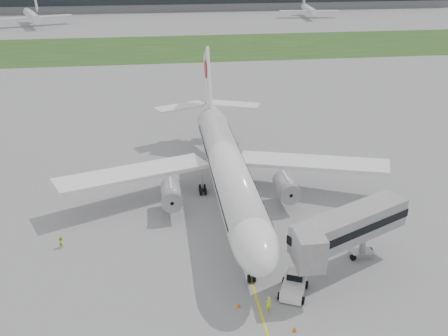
{
  "coord_description": "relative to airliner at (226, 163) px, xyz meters",
  "views": [
    {
      "loc": [
        -9.2,
        -59.01,
        34.12
      ],
      "look_at": [
        -0.69,
        2.0,
        6.18
      ],
      "focal_mm": 40.0,
      "sensor_mm": 36.0,
      "label": 1
    }
  ],
  "objects": [
    {
      "name": "ground",
      "position": [
        0.0,
        -4.87,
        -5.66
      ],
      "size": [
        600.0,
        600.0,
        0.0
      ],
      "primitive_type": "plane",
      "color": "gray",
      "rests_on": "ground"
    },
    {
      "name": "apron_markings",
      "position": [
        0.0,
        -9.87,
        -5.66
      ],
      "size": [
        70.0,
        70.0,
        0.04
      ],
      "primitive_type": null,
      "color": "yellow",
      "rests_on": "ground"
    },
    {
      "name": "grass_strip",
      "position": [
        0.0,
        115.13,
        -5.65
      ],
      "size": [
        600.0,
        50.0,
        0.02
      ],
      "primitive_type": "cube",
      "color": "#25471A",
      "rests_on": "ground"
    },
    {
      "name": "airliner",
      "position": [
        0.0,
        0.0,
        0.0
      ],
      "size": [
        48.13,
        53.95,
        17.88
      ],
      "color": "white",
      "rests_on": "ground"
    },
    {
      "name": "pushback_tug",
      "position": [
        4.12,
        -22.2,
        -4.7
      ],
      "size": [
        3.99,
        4.66,
        2.09
      ],
      "rotation": [
        0.0,
        0.0,
        -0.43
      ],
      "color": "white",
      "rests_on": "ground"
    },
    {
      "name": "jet_bridge",
      "position": [
        10.33,
        -19.36,
        -0.12
      ],
      "size": [
        15.37,
        10.71,
        7.49
      ],
      "rotation": [
        0.0,
        0.0,
        0.45
      ],
      "color": "#9E9EA1",
      "rests_on": "ground"
    },
    {
      "name": "safety_cone_left",
      "position": [
        -2.1,
        -23.83,
        -5.37
      ],
      "size": [
        0.42,
        0.42,
        0.57
      ],
      "primitive_type": "cone",
      "color": "#DC620B",
      "rests_on": "ground"
    },
    {
      "name": "safety_cone_right",
      "position": [
        2.65,
        -28.04,
        -5.37
      ],
      "size": [
        0.43,
        0.43,
        0.59
      ],
      "primitive_type": "cone",
      "color": "#DC620B",
      "rests_on": "ground"
    },
    {
      "name": "ground_crew_near",
      "position": [
        0.78,
        -24.87,
        -4.74
      ],
      "size": [
        0.7,
        0.49,
        1.85
      ],
      "primitive_type": "imported",
      "rotation": [
        0.0,
        0.0,
        3.21
      ],
      "color": "#CDFF2A",
      "rests_on": "ground"
    },
    {
      "name": "ground_crew_far",
      "position": [
        -21.72,
        -10.01,
        -4.89
      ],
      "size": [
        0.89,
        0.94,
        1.54
      ],
      "primitive_type": "imported",
      "rotation": [
        0.0,
        0.0,
        1.03
      ],
      "color": "#D1E526",
      "rests_on": "ground"
    },
    {
      "name": "distant_aircraft_left",
      "position": [
        -61.85,
        174.39,
        -5.66
      ],
      "size": [
        42.19,
        39.74,
        13.05
      ],
      "primitive_type": null,
      "rotation": [
        0.0,
        0.0,
        0.34
      ],
      "color": "white",
      "rests_on": "ground"
    },
    {
      "name": "distant_aircraft_right",
      "position": [
        67.76,
        183.67,
        -5.66
      ],
      "size": [
        31.52,
        28.4,
        11.2
      ],
      "primitive_type": null,
      "rotation": [
        0.0,
        0.0,
        -0.09
      ],
      "color": "white",
      "rests_on": "ground"
    }
  ]
}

